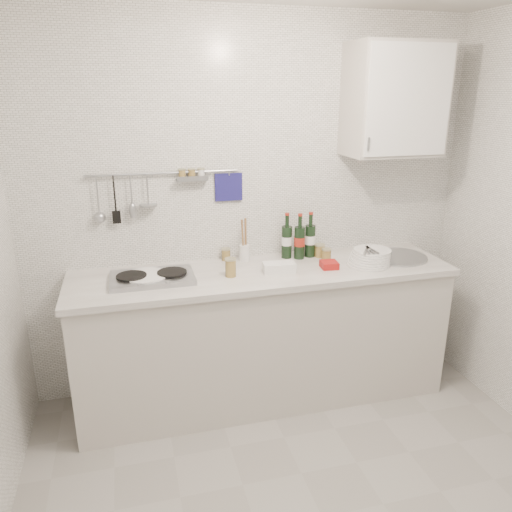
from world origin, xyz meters
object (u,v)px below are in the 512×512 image
Objects in this scene: wall_cabinet at (395,100)px; wine_bottles at (299,236)px; plate_stack_sink at (370,257)px; utensil_crock at (244,251)px; plate_stack_hob at (145,278)px.

wine_bottles is at bearing 174.28° from wall_cabinet.
plate_stack_sink is 0.83m from utensil_crock.
plate_stack_hob is 1.06m from wine_bottles.
plate_stack_hob is (-1.64, -0.12, -1.01)m from wall_cabinet.
wall_cabinet is 2.35× the size of utensil_crock.
wall_cabinet is 2.32× the size of plate_stack_sink.
wall_cabinet reaches higher than plate_stack_sink.
plate_stack_sink is at bearing -31.48° from wine_bottles.
utensil_crock is at bearing 174.80° from wall_cabinet.
wall_cabinet is 2.26× the size of wine_bottles.
wall_cabinet is 1.02m from plate_stack_sink.
plate_stack_sink is (-0.19, -0.19, -0.98)m from wall_cabinet.
utensil_crock is (-0.78, 0.28, 0.02)m from plate_stack_sink.
plate_stack_sink is 1.01× the size of utensil_crock.
plate_stack_hob is 1.45m from plate_stack_sink.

